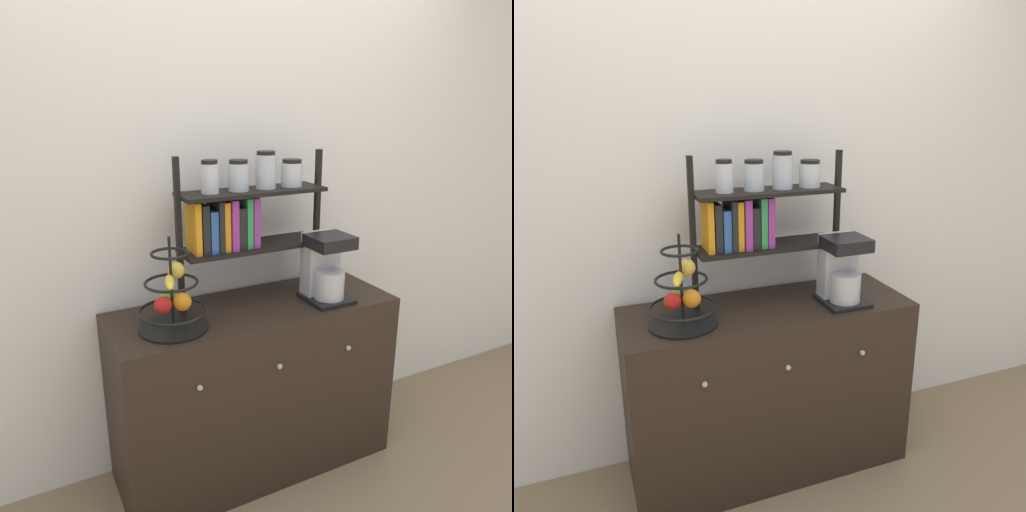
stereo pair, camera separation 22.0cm
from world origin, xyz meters
The scene contains 6 objects.
ground_plane centered at (0.00, 0.00, 0.00)m, with size 12.00×12.00×0.00m, color #847051.
wall_back centered at (0.00, 0.52, 1.30)m, with size 7.00×0.05×2.60m, color silver.
sideboard centered at (0.00, 0.24, 0.42)m, with size 1.31×0.49×0.85m.
coffee_maker centered at (0.34, 0.17, 1.00)m, with size 0.20×0.22×0.31m.
fruit_stand centered at (-0.40, 0.18, 0.97)m, with size 0.29×0.29×0.39m.
shelf_hutch centered at (-0.02, 0.32, 1.27)m, with size 0.72×0.20×0.68m.
Camera 1 is at (-0.95, -1.63, 1.74)m, focal length 35.00 mm.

